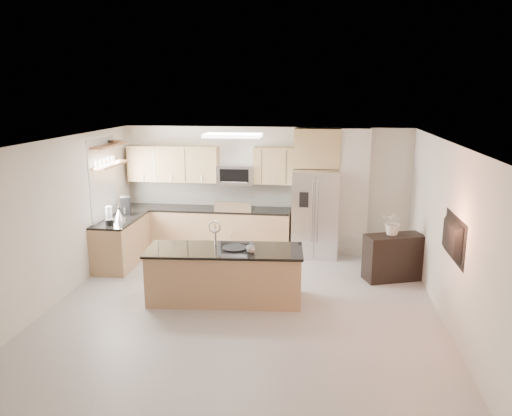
# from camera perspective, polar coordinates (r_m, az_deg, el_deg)

# --- Properties ---
(floor) EXTENTS (6.50, 6.50, 0.00)m
(floor) POSITION_cam_1_polar(r_m,az_deg,el_deg) (7.88, -1.60, -11.68)
(floor) COLOR #AAA6A1
(floor) RESTS_ON ground
(ceiling) EXTENTS (6.00, 6.50, 0.02)m
(ceiling) POSITION_cam_1_polar(r_m,az_deg,el_deg) (7.19, -1.73, 7.49)
(ceiling) COLOR white
(ceiling) RESTS_ON wall_back
(wall_back) EXTENTS (6.00, 0.02, 2.60)m
(wall_back) POSITION_cam_1_polar(r_m,az_deg,el_deg) (10.57, 1.08, 2.21)
(wall_back) COLOR beige
(wall_back) RESTS_ON floor
(wall_front) EXTENTS (6.00, 0.02, 2.60)m
(wall_front) POSITION_cam_1_polar(r_m,az_deg,el_deg) (4.46, -8.39, -13.83)
(wall_front) COLOR beige
(wall_front) RESTS_ON floor
(wall_left) EXTENTS (0.02, 6.50, 2.60)m
(wall_left) POSITION_cam_1_polar(r_m,az_deg,el_deg) (8.42, -22.27, -1.64)
(wall_left) COLOR beige
(wall_left) RESTS_ON floor
(wall_right) EXTENTS (0.02, 6.50, 2.60)m
(wall_right) POSITION_cam_1_polar(r_m,az_deg,el_deg) (7.58, 21.39, -3.15)
(wall_right) COLOR beige
(wall_right) RESTS_ON floor
(back_counter) EXTENTS (3.55, 0.66, 1.44)m
(back_counter) POSITION_cam_1_polar(r_m,az_deg,el_deg) (10.65, -5.69, -2.34)
(back_counter) COLOR tan
(back_counter) RESTS_ON floor
(left_counter) EXTENTS (0.66, 1.50, 0.92)m
(left_counter) POSITION_cam_1_polar(r_m,az_deg,el_deg) (10.10, -15.14, -3.69)
(left_counter) COLOR tan
(left_counter) RESTS_ON floor
(range) EXTENTS (0.76, 0.64, 1.14)m
(range) POSITION_cam_1_polar(r_m,az_deg,el_deg) (10.52, -2.38, -2.48)
(range) COLOR black
(range) RESTS_ON floor
(upper_cabinets) EXTENTS (3.50, 0.33, 0.75)m
(upper_cabinets) POSITION_cam_1_polar(r_m,az_deg,el_deg) (10.54, -6.09, 5.00)
(upper_cabinets) COLOR tan
(upper_cabinets) RESTS_ON wall_back
(microwave) EXTENTS (0.76, 0.40, 0.40)m
(microwave) POSITION_cam_1_polar(r_m,az_deg,el_deg) (10.39, -2.33, 3.86)
(microwave) COLOR silver
(microwave) RESTS_ON upper_cabinets
(refrigerator) EXTENTS (0.92, 0.78, 1.78)m
(refrigerator) POSITION_cam_1_polar(r_m,az_deg,el_deg) (10.23, 6.76, -0.61)
(refrigerator) COLOR silver
(refrigerator) RESTS_ON floor
(partition_column) EXTENTS (0.60, 0.30, 2.60)m
(partition_column) POSITION_cam_1_polar(r_m,az_deg,el_deg) (10.38, 11.03, 1.76)
(partition_column) COLOR beige
(partition_column) RESTS_ON floor
(window) EXTENTS (0.04, 1.15, 1.65)m
(window) POSITION_cam_1_polar(r_m,az_deg,el_deg) (9.95, -17.16, 2.98)
(window) COLOR white
(window) RESTS_ON wall_left
(shelf_lower) EXTENTS (0.30, 1.20, 0.04)m
(shelf_lower) POSITION_cam_1_polar(r_m,az_deg,el_deg) (9.94, -16.37, 4.78)
(shelf_lower) COLOR #945B3B
(shelf_lower) RESTS_ON wall_left
(shelf_upper) EXTENTS (0.30, 1.20, 0.04)m
(shelf_upper) POSITION_cam_1_polar(r_m,az_deg,el_deg) (9.90, -16.51, 6.90)
(shelf_upper) COLOR #945B3B
(shelf_upper) RESTS_ON wall_left
(ceiling_fixture) EXTENTS (1.00, 0.50, 0.06)m
(ceiling_fixture) POSITION_cam_1_polar(r_m,az_deg,el_deg) (8.83, -2.68, 8.28)
(ceiling_fixture) COLOR white
(ceiling_fixture) RESTS_ON ceiling
(island) EXTENTS (2.55, 1.09, 1.29)m
(island) POSITION_cam_1_polar(r_m,az_deg,el_deg) (8.13, -3.58, -7.57)
(island) COLOR tan
(island) RESTS_ON floor
(credenza) EXTENTS (1.12, 0.76, 0.83)m
(credenza) POSITION_cam_1_polar(r_m,az_deg,el_deg) (9.31, 15.46, -5.45)
(credenza) COLOR black
(credenza) RESTS_ON floor
(cup) EXTENTS (0.14, 0.14, 0.11)m
(cup) POSITION_cam_1_polar(r_m,az_deg,el_deg) (7.79, -0.62, -4.73)
(cup) COLOR silver
(cup) RESTS_ON island
(platter) EXTENTS (0.48, 0.48, 0.02)m
(platter) POSITION_cam_1_polar(r_m,az_deg,el_deg) (8.00, -2.47, -4.58)
(platter) COLOR black
(platter) RESTS_ON island
(blender) EXTENTS (0.15, 0.15, 0.35)m
(blender) POSITION_cam_1_polar(r_m,az_deg,el_deg) (9.52, -16.44, -0.98)
(blender) COLOR black
(blender) RESTS_ON left_counter
(kettle) EXTENTS (0.21, 0.21, 0.26)m
(kettle) POSITION_cam_1_polar(r_m,az_deg,el_deg) (9.80, -15.39, -0.72)
(kettle) COLOR silver
(kettle) RESTS_ON left_counter
(coffee_maker) EXTENTS (0.25, 0.28, 0.35)m
(coffee_maker) POSITION_cam_1_polar(r_m,az_deg,el_deg) (10.27, -14.69, 0.25)
(coffee_maker) COLOR black
(coffee_maker) RESTS_ON left_counter
(bowl) EXTENTS (0.46, 0.46, 0.08)m
(bowl) POSITION_cam_1_polar(r_m,az_deg,el_deg) (10.16, -15.86, 7.43)
(bowl) COLOR silver
(bowl) RESTS_ON shelf_upper
(flower_vase) EXTENTS (0.72, 0.67, 0.68)m
(flower_vase) POSITION_cam_1_polar(r_m,az_deg,el_deg) (9.13, 15.52, -0.90)
(flower_vase) COLOR silver
(flower_vase) RESTS_ON credenza
(television) EXTENTS (0.14, 1.08, 0.62)m
(television) POSITION_cam_1_polar(r_m,az_deg,el_deg) (7.36, 21.11, -3.20)
(television) COLOR black
(television) RESTS_ON wall_right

